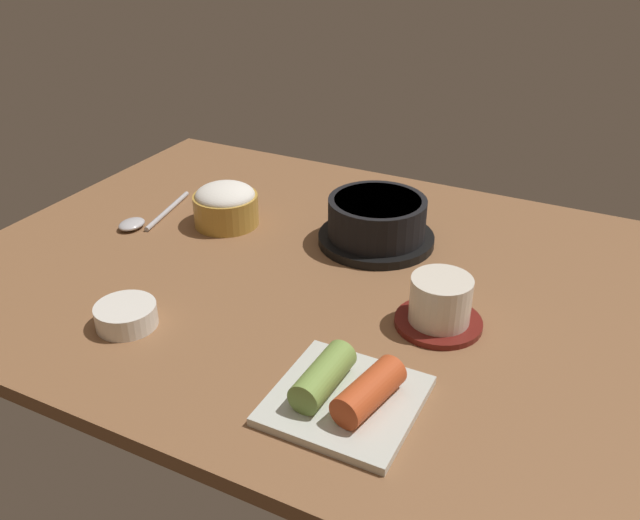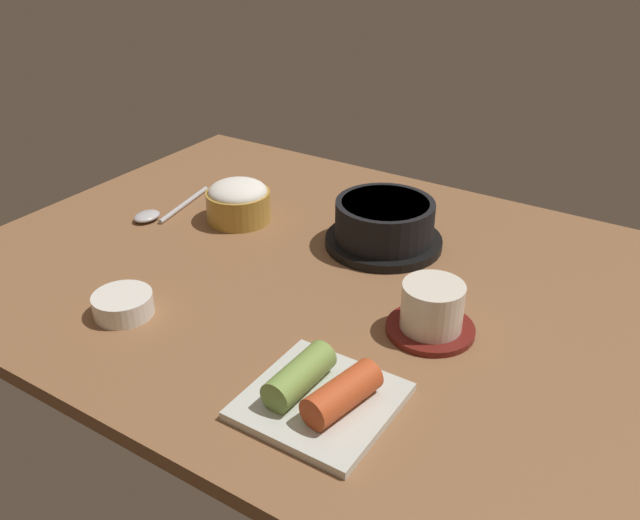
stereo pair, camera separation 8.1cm
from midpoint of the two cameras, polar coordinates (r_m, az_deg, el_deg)
dining_table at (r=96.07cm, az=-2.94°, el=-1.36°), size 100.00×76.00×2.00cm
stone_pot at (r=101.08cm, az=2.55°, el=3.23°), size 17.64×17.64×7.18cm
rice_bowl at (r=108.67cm, az=-10.14°, el=4.63°), size 10.32×10.32×6.74cm
tea_cup_with_saucer at (r=82.71cm, az=7.39°, el=-3.78°), size 10.88×10.88×6.62cm
kimchi_plate at (r=71.20cm, az=-1.13°, el=-11.23°), size 14.94×14.94×4.53cm
side_bowl_near at (r=87.49cm, az=-18.71°, el=-4.48°), size 7.61×7.61×2.81cm
spoon at (r=113.07cm, az=-16.77°, el=3.24°), size 5.09×16.81×1.35cm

